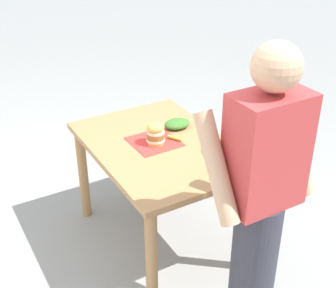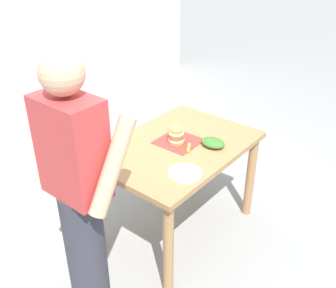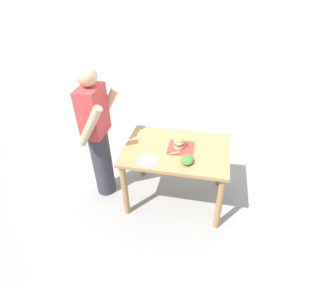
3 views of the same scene
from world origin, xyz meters
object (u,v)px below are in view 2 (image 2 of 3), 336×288
at_px(patio_table, 176,159).
at_px(side_salad, 213,143).
at_px(sandwich, 176,134).
at_px(pickle_spear, 189,147).
at_px(side_plate_with_forks, 185,173).
at_px(diner_across_table, 79,194).

xyz_separation_m(patio_table, side_salad, (-0.22, -0.15, 0.15)).
xyz_separation_m(sandwich, pickle_spear, (-0.13, 0.02, -0.06)).
bearing_deg(side_plate_with_forks, pickle_spear, -58.19).
bearing_deg(side_plate_with_forks, patio_table, -44.02).
xyz_separation_m(side_plate_with_forks, diner_across_table, (0.24, 0.66, 0.10)).
height_order(patio_table, pickle_spear, pickle_spear).
bearing_deg(sandwich, patio_table, 133.54).
bearing_deg(side_salad, side_plate_with_forks, 98.32).
bearing_deg(pickle_spear, side_plate_with_forks, 121.81).
height_order(pickle_spear, diner_across_table, diner_across_table).
xyz_separation_m(side_salad, diner_across_table, (0.18, 1.07, 0.08)).
height_order(sandwich, pickle_spear, sandwich).
distance_m(side_plate_with_forks, side_salad, 0.42).
xyz_separation_m(side_plate_with_forks, side_salad, (0.06, -0.42, 0.02)).
height_order(patio_table, diner_across_table, diner_across_table).
distance_m(patio_table, pickle_spear, 0.18).
bearing_deg(patio_table, side_salad, -145.29).
relative_size(side_salad, diner_across_table, 0.11).
relative_size(side_plate_with_forks, side_salad, 1.22).
xyz_separation_m(sandwich, diner_across_table, (-0.06, 0.95, 0.03)).
height_order(sandwich, side_plate_with_forks, sandwich).
distance_m(patio_table, side_salad, 0.30).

